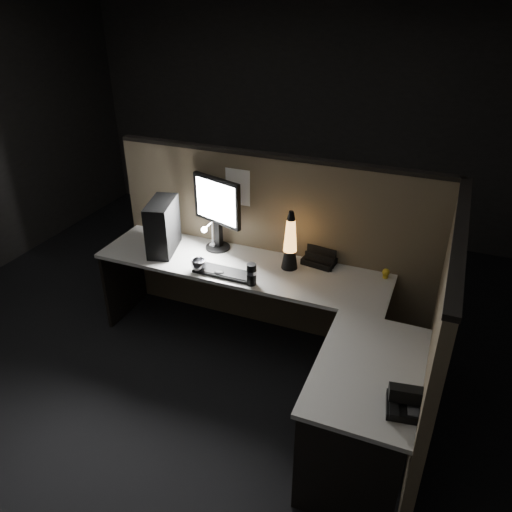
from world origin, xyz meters
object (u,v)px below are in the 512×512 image
at_px(monitor, 217,207).
at_px(keyboard, 224,272).
at_px(pc_tower, 163,226).
at_px(lava_lamp, 290,245).
at_px(desk_phone, 408,402).

relative_size(monitor, keyboard, 1.32).
height_order(pc_tower, lava_lamp, lava_lamp).
distance_m(lava_lamp, desk_phone, 1.54).
bearing_deg(lava_lamp, pc_tower, -173.99).
bearing_deg(monitor, lava_lamp, 9.92).
xyz_separation_m(pc_tower, keyboard, (0.61, -0.17, -0.20)).
bearing_deg(pc_tower, monitor, 11.95).
bearing_deg(keyboard, monitor, 121.94).
xyz_separation_m(pc_tower, monitor, (0.39, 0.20, 0.15)).
relative_size(keyboard, lava_lamp, 0.97).
relative_size(lava_lamp, desk_phone, 1.94).
xyz_separation_m(lava_lamp, desk_phone, (1.02, -1.14, -0.15)).
xyz_separation_m(monitor, keyboard, (0.22, -0.37, -0.35)).
distance_m(monitor, keyboard, 0.55).
bearing_deg(desk_phone, lava_lamp, 122.82).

